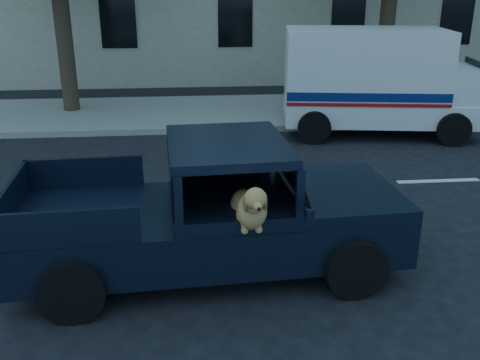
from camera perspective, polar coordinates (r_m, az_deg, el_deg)
The scene contains 5 objects.
ground at distance 6.76m, azimuth 0.96°, elevation -11.38°, with size 120.00×120.00×0.00m, color black.
far_sidewalk at distance 15.33m, azimuth -2.85°, elevation 7.24°, with size 60.00×4.00×0.15m, color gray.
lane_stripes at distance 10.13m, azimuth 10.13°, elevation -0.46°, with size 21.60×0.14×0.01m, color silver, non-canonical shape.
pickup_truck at distance 6.92m, azimuth -3.83°, elevation -5.13°, with size 4.94×2.57×1.73m.
mail_truck at distance 13.65m, azimuth 14.20°, elevation 9.42°, with size 4.86×2.92×2.52m.
Camera 1 is at (-0.65, -5.71, 3.56)m, focal length 40.00 mm.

